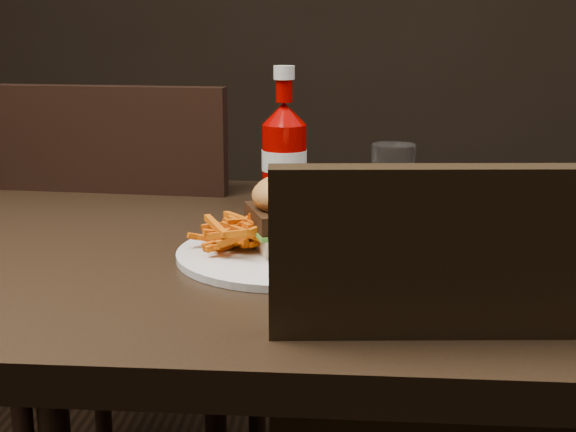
# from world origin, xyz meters

# --- Properties ---
(dining_table) EXTENTS (1.20, 0.80, 0.04)m
(dining_table) POSITION_xyz_m (0.00, 0.00, 0.73)
(dining_table) COLOR black
(dining_table) RESTS_ON ground
(chair_far) EXTENTS (0.50, 0.50, 0.04)m
(chair_far) POSITION_xyz_m (-0.39, 0.50, 0.43)
(chair_far) COLOR black
(chair_far) RESTS_ON ground
(plate) EXTENTS (0.27, 0.27, 0.01)m
(plate) POSITION_xyz_m (-0.06, -0.07, 0.76)
(plate) COLOR white
(plate) RESTS_ON dining_table
(sandwich_half_a) EXTENTS (0.12, 0.11, 0.02)m
(sandwich_half_a) POSITION_xyz_m (-0.05, -0.06, 0.77)
(sandwich_half_a) COLOR #F9DFB6
(sandwich_half_a) RESTS_ON plate
(sandwich_half_b) EXTENTS (0.11, 0.11, 0.02)m
(sandwich_half_b) POSITION_xyz_m (0.05, -0.09, 0.77)
(sandwich_half_b) COLOR beige
(sandwich_half_b) RESTS_ON plate
(fries_pile) EXTENTS (0.10, 0.10, 0.04)m
(fries_pile) POSITION_xyz_m (-0.12, -0.07, 0.78)
(fries_pile) COLOR #C45D09
(fries_pile) RESTS_ON plate
(ketchup_bottle) EXTENTS (0.09, 0.09, 0.13)m
(ketchup_bottle) POSITION_xyz_m (-0.09, 0.20, 0.81)
(ketchup_bottle) COLOR #9B0100
(ketchup_bottle) RESTS_ON dining_table
(tumbler) EXTENTS (0.07, 0.07, 0.10)m
(tumbler) POSITION_xyz_m (0.07, 0.16, 0.81)
(tumbler) COLOR white
(tumbler) RESTS_ON dining_table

